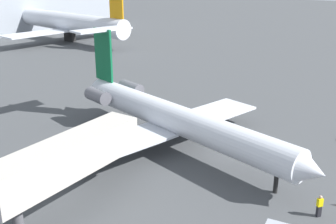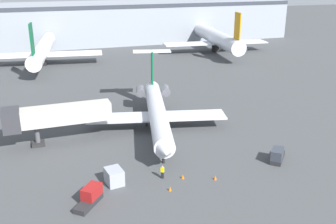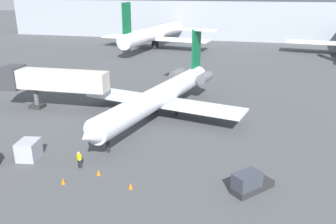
{
  "view_description": "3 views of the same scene",
  "coord_description": "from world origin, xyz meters",
  "px_view_note": "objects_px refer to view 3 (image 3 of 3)",
  "views": [
    {
      "loc": [
        -30.23,
        -16.49,
        16.9
      ],
      "look_at": [
        0.89,
        5.67,
        3.33
      ],
      "focal_mm": 43.84,
      "sensor_mm": 36.0,
      "label": 1
    },
    {
      "loc": [
        -16.14,
        -50.96,
        23.89
      ],
      "look_at": [
        2.56,
        5.26,
        2.48
      ],
      "focal_mm": 41.83,
      "sensor_mm": 36.0,
      "label": 2
    },
    {
      "loc": [
        11.83,
        -37.7,
        16.33
      ],
      "look_at": [
        2.57,
        0.36,
        2.37
      ],
      "focal_mm": 37.5,
      "sensor_mm": 36.0,
      "label": 3
    }
  ],
  "objects_px": {
    "traffic_cone_near": "(63,181)",
    "traffic_cone_mid": "(98,172)",
    "jet_bridge": "(48,80)",
    "parked_airliner_west_end": "(155,34)",
    "ground_crew_marshaller": "(79,160)",
    "cargo_container_uld": "(29,150)",
    "traffic_cone_far": "(131,186)",
    "baggage_tug_lead": "(250,183)",
    "regional_jet": "(162,94)"
  },
  "relations": [
    {
      "from": "jet_bridge",
      "to": "ground_crew_marshaller",
      "type": "distance_m",
      "value": 19.45
    },
    {
      "from": "jet_bridge",
      "to": "traffic_cone_mid",
      "type": "relative_size",
      "value": 27.67
    },
    {
      "from": "cargo_container_uld",
      "to": "traffic_cone_far",
      "type": "height_order",
      "value": "cargo_container_uld"
    },
    {
      "from": "jet_bridge",
      "to": "traffic_cone_mid",
      "type": "xyz_separation_m",
      "value": [
        14.38,
        -15.76,
        -3.96
      ]
    },
    {
      "from": "traffic_cone_far",
      "to": "parked_airliner_west_end",
      "type": "xyz_separation_m",
      "value": [
        -17.73,
        70.74,
        3.86
      ]
    },
    {
      "from": "baggage_tug_lead",
      "to": "cargo_container_uld",
      "type": "relative_size",
      "value": 1.51
    },
    {
      "from": "traffic_cone_mid",
      "to": "traffic_cone_far",
      "type": "height_order",
      "value": "same"
    },
    {
      "from": "regional_jet",
      "to": "traffic_cone_mid",
      "type": "xyz_separation_m",
      "value": [
        -1.78,
        -16.7,
        -2.82
      ]
    },
    {
      "from": "traffic_cone_mid",
      "to": "ground_crew_marshaller",
      "type": "bearing_deg",
      "value": 159.36
    },
    {
      "from": "baggage_tug_lead",
      "to": "parked_airliner_west_end",
      "type": "distance_m",
      "value": 74.28
    },
    {
      "from": "cargo_container_uld",
      "to": "parked_airliner_west_end",
      "type": "xyz_separation_m",
      "value": [
        -5.93,
        67.82,
        3.18
      ]
    },
    {
      "from": "jet_bridge",
      "to": "traffic_cone_near",
      "type": "relative_size",
      "value": 27.67
    },
    {
      "from": "jet_bridge",
      "to": "regional_jet",
      "type": "bearing_deg",
      "value": 3.32
    },
    {
      "from": "traffic_cone_far",
      "to": "traffic_cone_near",
      "type": "bearing_deg",
      "value": -173.61
    },
    {
      "from": "baggage_tug_lead",
      "to": "traffic_cone_near",
      "type": "xyz_separation_m",
      "value": [
        -15.92,
        -2.55,
        -0.56
      ]
    },
    {
      "from": "baggage_tug_lead",
      "to": "traffic_cone_mid",
      "type": "height_order",
      "value": "baggage_tug_lead"
    },
    {
      "from": "traffic_cone_far",
      "to": "ground_crew_marshaller",
      "type": "bearing_deg",
      "value": 158.43
    },
    {
      "from": "ground_crew_marshaller",
      "to": "parked_airliner_west_end",
      "type": "relative_size",
      "value": 0.05
    },
    {
      "from": "baggage_tug_lead",
      "to": "regional_jet",
      "type": "bearing_deg",
      "value": 125.82
    },
    {
      "from": "ground_crew_marshaller",
      "to": "traffic_cone_mid",
      "type": "height_order",
      "value": "ground_crew_marshaller"
    },
    {
      "from": "traffic_cone_mid",
      "to": "traffic_cone_far",
      "type": "xyz_separation_m",
      "value": [
        3.65,
        -1.49,
        0.0
      ]
    },
    {
      "from": "traffic_cone_mid",
      "to": "cargo_container_uld",
      "type": "bearing_deg",
      "value": 169.98
    },
    {
      "from": "regional_jet",
      "to": "jet_bridge",
      "type": "distance_m",
      "value": 16.22
    },
    {
      "from": "baggage_tug_lead",
      "to": "traffic_cone_mid",
      "type": "distance_m",
      "value": 13.56
    },
    {
      "from": "jet_bridge",
      "to": "parked_airliner_west_end",
      "type": "bearing_deg",
      "value": 89.68
    },
    {
      "from": "traffic_cone_near",
      "to": "parked_airliner_west_end",
      "type": "distance_m",
      "value": 72.48
    },
    {
      "from": "cargo_container_uld",
      "to": "traffic_cone_near",
      "type": "distance_m",
      "value": 6.84
    },
    {
      "from": "cargo_container_uld",
      "to": "parked_airliner_west_end",
      "type": "bearing_deg",
      "value": 95.0
    },
    {
      "from": "traffic_cone_mid",
      "to": "traffic_cone_far",
      "type": "distance_m",
      "value": 3.94
    },
    {
      "from": "parked_airliner_west_end",
      "to": "cargo_container_uld",
      "type": "bearing_deg",
      "value": -85.0
    },
    {
      "from": "ground_crew_marshaller",
      "to": "parked_airliner_west_end",
      "type": "distance_m",
      "value": 69.46
    },
    {
      "from": "ground_crew_marshaller",
      "to": "traffic_cone_near",
      "type": "distance_m",
      "value": 3.09
    },
    {
      "from": "ground_crew_marshaller",
      "to": "cargo_container_uld",
      "type": "relative_size",
      "value": 0.65
    },
    {
      "from": "jet_bridge",
      "to": "traffic_cone_far",
      "type": "relative_size",
      "value": 27.67
    },
    {
      "from": "traffic_cone_near",
      "to": "traffic_cone_mid",
      "type": "xyz_separation_m",
      "value": [
        2.38,
        2.16,
        0.0
      ]
    },
    {
      "from": "cargo_container_uld",
      "to": "parked_airliner_west_end",
      "type": "height_order",
      "value": "parked_airliner_west_end"
    },
    {
      "from": "ground_crew_marshaller",
      "to": "traffic_cone_far",
      "type": "bearing_deg",
      "value": -21.57
    },
    {
      "from": "ground_crew_marshaller",
      "to": "baggage_tug_lead",
      "type": "xyz_separation_m",
      "value": [
        15.87,
        -0.49,
        -0.02
      ]
    },
    {
      "from": "baggage_tug_lead",
      "to": "parked_airliner_west_end",
      "type": "relative_size",
      "value": 0.11
    },
    {
      "from": "jet_bridge",
      "to": "traffic_cone_near",
      "type": "distance_m",
      "value": 21.93
    },
    {
      "from": "traffic_cone_near",
      "to": "parked_airliner_west_end",
      "type": "height_order",
      "value": "parked_airliner_west_end"
    },
    {
      "from": "regional_jet",
      "to": "baggage_tug_lead",
      "type": "relative_size",
      "value": 7.86
    },
    {
      "from": "jet_bridge",
      "to": "cargo_container_uld",
      "type": "bearing_deg",
      "value": -66.47
    },
    {
      "from": "baggage_tug_lead",
      "to": "traffic_cone_mid",
      "type": "bearing_deg",
      "value": -178.36
    },
    {
      "from": "regional_jet",
      "to": "ground_crew_marshaller",
      "type": "bearing_deg",
      "value": -104.52
    },
    {
      "from": "jet_bridge",
      "to": "traffic_cone_far",
      "type": "distance_m",
      "value": 25.27
    },
    {
      "from": "regional_jet",
      "to": "jet_bridge",
      "type": "relative_size",
      "value": 2.02
    },
    {
      "from": "baggage_tug_lead",
      "to": "parked_airliner_west_end",
      "type": "xyz_separation_m",
      "value": [
        -27.63,
        68.87,
        3.29
      ]
    },
    {
      "from": "cargo_container_uld",
      "to": "traffic_cone_near",
      "type": "relative_size",
      "value": 4.72
    },
    {
      "from": "baggage_tug_lead",
      "to": "traffic_cone_far",
      "type": "distance_m",
      "value": 10.09
    }
  ]
}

